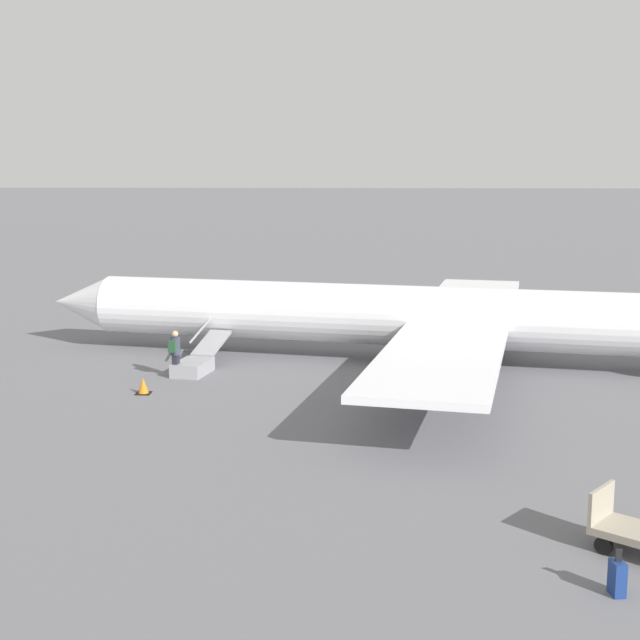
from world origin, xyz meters
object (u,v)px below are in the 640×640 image
object	(u,v)px
passenger	(175,351)
suitcase	(617,578)
boarding_stairs	(196,362)
airplane_main	(449,317)

from	to	relation	value
passenger	suitcase	xyz separation A→B (m)	(-11.51, 16.33, -0.67)
passenger	boarding_stairs	bearing A→B (deg)	-20.61
passenger	suitcase	world-z (taller)	passenger
airplane_main	boarding_stairs	distance (m)	9.92
boarding_stairs	passenger	world-z (taller)	passenger
boarding_stairs	suitcase	world-z (taller)	boarding_stairs
airplane_main	suitcase	world-z (taller)	airplane_main
airplane_main	passenger	bearing A→B (deg)	26.83
suitcase	boarding_stairs	bearing A→B (deg)	-57.72
suitcase	passenger	bearing A→B (deg)	-54.82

